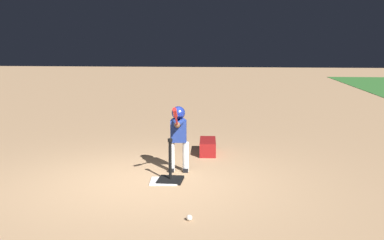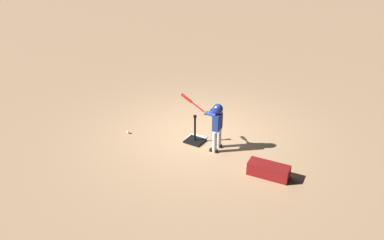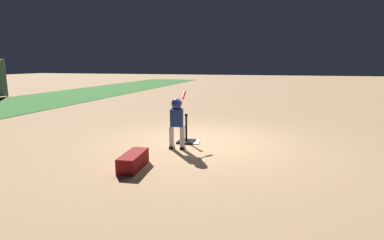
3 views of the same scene
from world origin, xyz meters
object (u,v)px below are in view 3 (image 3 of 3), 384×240
batter_child (177,117)px  equipment_bag (133,161)px  batting_tee (186,138)px  baseball (185,126)px

batter_child → equipment_bag: (-1.44, 0.38, -0.59)m
batting_tee → batter_child: batter_child is taller
batting_tee → equipment_bag: batting_tee is taller
batting_tee → baseball: bearing=17.8°
batter_child → baseball: size_ratio=16.72×
batting_tee → equipment_bag: (-2.01, 0.42, 0.04)m
baseball → batting_tee: bearing=-162.2°
equipment_bag → batter_child: bearing=-19.7°
equipment_bag → batting_tee: bearing=-16.9°
batting_tee → batter_child: bearing=175.6°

